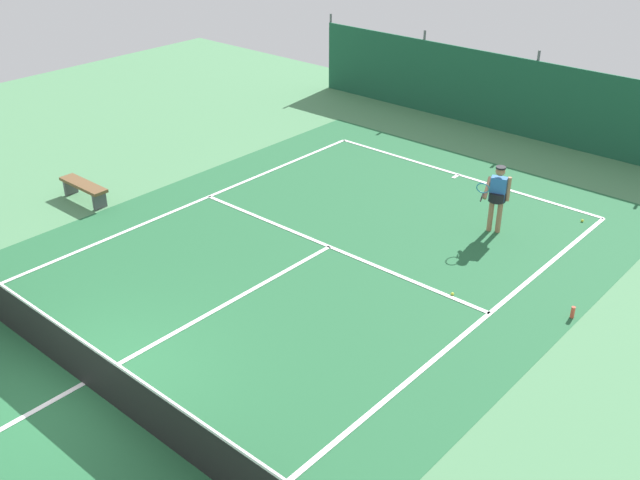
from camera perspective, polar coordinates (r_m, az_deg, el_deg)
name	(u,v)px	position (r m, az deg, el deg)	size (l,w,h in m)	color
ground_plane	(85,383)	(13.38, -17.69, -10.49)	(36.00, 36.00, 0.00)	#4C8456
court_surface	(85,383)	(13.38, -17.69, -10.48)	(11.02, 26.60, 0.01)	#236038
tennis_net	(80,359)	(13.08, -18.01, -8.73)	(10.12, 0.10, 1.10)	black
back_fence	(537,113)	(24.38, 16.37, 9.38)	(16.30, 0.98, 2.70)	#195138
tennis_player	(497,194)	(17.52, 13.50, 3.45)	(0.57, 0.82, 1.64)	#9E7051
tennis_ball_near_player	(452,294)	(15.25, 10.17, -4.11)	(0.07, 0.07, 0.07)	#CCDB33
tennis_ball_midcourt	(582,221)	(18.99, 19.56, 1.42)	(0.07, 0.07, 0.07)	#CCDB33
courtside_bench	(84,187)	(19.76, -17.74, 3.88)	(1.60, 0.40, 0.49)	brown
water_bottle	(573,312)	(15.10, 18.89, -5.29)	(0.08, 0.08, 0.24)	#D84C38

